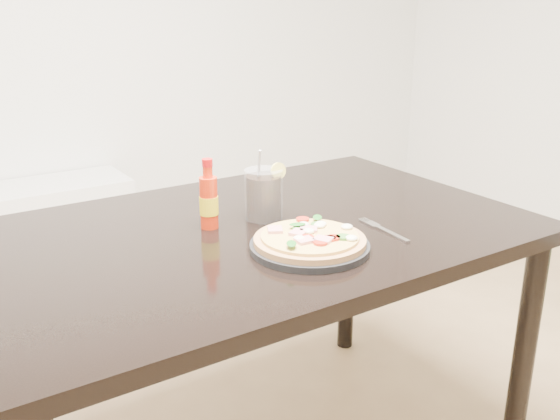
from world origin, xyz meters
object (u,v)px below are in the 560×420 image
pizza (310,238)px  cola_cup (264,195)px  hot_sauce_bottle (209,201)px  dining_table (255,257)px  plate (310,247)px  fork (382,229)px

pizza → cola_cup: cola_cup is taller
hot_sauce_bottle → cola_cup: 0.16m
dining_table → cola_cup: size_ratio=7.32×
dining_table → plate: bearing=-81.9°
fork → pizza: bearing=-174.9°
dining_table → fork: 0.34m
dining_table → cola_cup: bearing=38.5°
plate → dining_table: bearing=98.1°
pizza → plate: bearing=-166.4°
dining_table → pizza: bearing=-81.3°
dining_table → cola_cup: (0.06, 0.05, 0.15)m
hot_sauce_bottle → cola_cup: bearing=-5.1°
pizza → cola_cup: 0.25m
dining_table → cola_cup: cola_cup is taller
plate → cola_cup: size_ratio=1.46×
plate → pizza: size_ratio=1.07×
hot_sauce_bottle → cola_cup: cola_cup is taller
plate → hot_sauce_bottle: 0.30m
cola_cup → fork: cola_cup is taller
pizza → fork: 0.23m
pizza → fork: (0.23, 0.01, -0.02)m
plate → hot_sauce_bottle: size_ratio=1.55×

